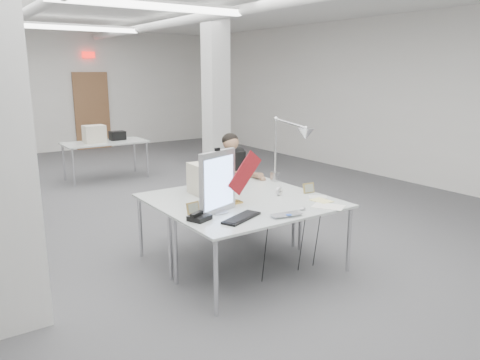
% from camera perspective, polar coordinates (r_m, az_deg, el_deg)
% --- Properties ---
extents(room_shell, '(10.04, 14.04, 3.24)m').
position_cam_1_polar(room_shell, '(6.90, -10.18, 9.32)').
color(room_shell, '#49494B').
rests_on(room_shell, ground).
extents(desk_main, '(1.80, 0.90, 0.02)m').
position_cam_1_polar(desk_main, '(4.80, 3.11, -3.70)').
color(desk_main, silver).
rests_on(desk_main, room_shell).
extents(desk_second, '(1.80, 0.90, 0.02)m').
position_cam_1_polar(desk_second, '(5.52, -2.60, -1.46)').
color(desk_second, silver).
rests_on(desk_second, room_shell).
extents(bg_desk_a, '(1.60, 0.80, 0.02)m').
position_cam_1_polar(bg_desk_a, '(9.72, -16.14, 4.43)').
color(bg_desk_a, silver).
rests_on(bg_desk_a, room_shell).
extents(office_chair, '(0.56, 0.56, 0.96)m').
position_cam_1_polar(office_chair, '(6.34, -1.36, -1.97)').
color(office_chair, black).
rests_on(office_chair, room_shell).
extents(seated_person, '(0.60, 0.69, 0.91)m').
position_cam_1_polar(seated_person, '(6.20, -1.13, 1.69)').
color(seated_person, black).
rests_on(seated_person, office_chair).
extents(monitor, '(0.49, 0.21, 0.62)m').
position_cam_1_polar(monitor, '(4.60, -2.73, -0.25)').
color(monitor, '#ACADB1').
rests_on(monitor, desk_main).
extents(pennant, '(0.42, 0.02, 0.45)m').
position_cam_1_polar(pennant, '(4.72, 0.60, 0.88)').
color(pennant, maroon).
rests_on(pennant, monitor).
extents(keyboard, '(0.50, 0.33, 0.02)m').
position_cam_1_polar(keyboard, '(4.47, 0.17, -4.64)').
color(keyboard, black).
rests_on(keyboard, desk_main).
extents(laptop, '(0.35, 0.25, 0.03)m').
position_cam_1_polar(laptop, '(4.54, 5.99, -4.44)').
color(laptop, '#B3B4B8').
rests_on(laptop, desk_main).
extents(mouse, '(0.09, 0.08, 0.03)m').
position_cam_1_polar(mouse, '(4.79, 7.62, -3.48)').
color(mouse, silver).
rests_on(mouse, desk_main).
extents(bankers_lamp, '(0.34, 0.20, 0.36)m').
position_cam_1_polar(bankers_lamp, '(4.95, -0.72, -0.84)').
color(bankers_lamp, '#C9893E').
rests_on(bankers_lamp, desk_main).
extents(desk_phone, '(0.24, 0.23, 0.05)m').
position_cam_1_polar(desk_phone, '(4.45, -4.97, -4.61)').
color(desk_phone, black).
rests_on(desk_phone, desk_main).
extents(picture_frame_left, '(0.15, 0.06, 0.12)m').
position_cam_1_polar(picture_frame_left, '(4.66, -5.76, -3.38)').
color(picture_frame_left, tan).
rests_on(picture_frame_left, desk_main).
extents(picture_frame_right, '(0.15, 0.05, 0.12)m').
position_cam_1_polar(picture_frame_right, '(5.46, 8.36, -0.97)').
color(picture_frame_right, '#A08745').
rests_on(picture_frame_right, desk_main).
extents(desk_clock, '(0.10, 0.06, 0.10)m').
position_cam_1_polar(desk_clock, '(5.31, 4.77, -1.38)').
color(desk_clock, '#B8B8BD').
rests_on(desk_clock, desk_main).
extents(paper_stack_a, '(0.35, 0.38, 0.01)m').
position_cam_1_polar(paper_stack_a, '(4.96, 10.72, -3.18)').
color(paper_stack_a, white).
rests_on(paper_stack_a, desk_main).
extents(paper_stack_b, '(0.17, 0.23, 0.01)m').
position_cam_1_polar(paper_stack_b, '(5.16, 9.89, -2.50)').
color(paper_stack_b, '#F8EC94').
rests_on(paper_stack_b, desk_main).
extents(paper_stack_c, '(0.25, 0.23, 0.01)m').
position_cam_1_polar(paper_stack_c, '(5.30, 9.49, -2.07)').
color(paper_stack_c, silver).
rests_on(paper_stack_c, desk_main).
extents(beige_monitor, '(0.38, 0.36, 0.35)m').
position_cam_1_polar(beige_monitor, '(5.38, -3.95, 0.21)').
color(beige_monitor, beige).
rests_on(beige_monitor, desk_second).
extents(architect_lamp, '(0.37, 0.71, 0.87)m').
position_cam_1_polar(architect_lamp, '(5.72, 5.91, 3.62)').
color(architect_lamp, silver).
rests_on(architect_lamp, desk_second).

